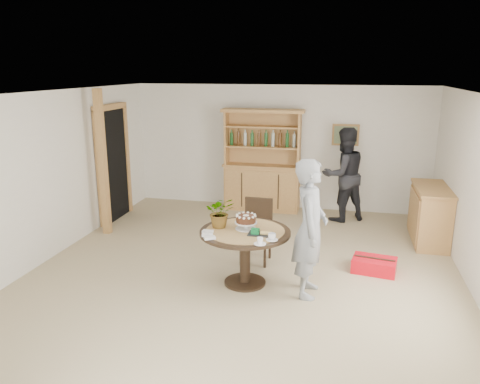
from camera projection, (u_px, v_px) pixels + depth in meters
name	position (u px, v px, depth m)	size (l,w,h in m)	color
ground	(242.00, 276.00, 6.55)	(7.00, 7.00, 0.00)	tan
room_shell	(243.00, 153.00, 6.11)	(6.04, 7.04, 2.52)	white
doorway	(113.00, 162.00, 8.78)	(0.13, 1.10, 2.18)	black
pine_post	(103.00, 163.00, 7.93)	(0.12, 0.12, 2.50)	tan
hutch	(262.00, 176.00, 9.49)	(1.62, 0.54, 2.04)	tan
sideboard	(430.00, 215.00, 7.72)	(0.54, 1.26, 0.94)	tan
dining_table	(245.00, 241.00, 6.17)	(1.20, 1.20, 0.76)	black
dining_chair	(257.00, 226.00, 6.97)	(0.44, 0.44, 0.95)	black
birthday_cake	(246.00, 220.00, 6.15)	(0.30, 0.30, 0.20)	white
flower_vase	(220.00, 212.00, 6.20)	(0.38, 0.33, 0.42)	#3F7233
gift_tray	(260.00, 233.00, 5.96)	(0.30, 0.20, 0.08)	black
coffee_cup_a	(272.00, 237.00, 5.77)	(0.15, 0.15, 0.09)	white
coffee_cup_b	(260.00, 241.00, 5.64)	(0.15, 0.15, 0.08)	white
napkins	(208.00, 235.00, 5.92)	(0.24, 0.33, 0.03)	white
teen_boy	(310.00, 228.00, 5.82)	(0.64, 0.42, 1.77)	gray
adult_person	(343.00, 175.00, 8.75)	(0.86, 0.67, 1.77)	black
red_suitcase	(374.00, 265.00, 6.66)	(0.66, 0.49, 0.21)	red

